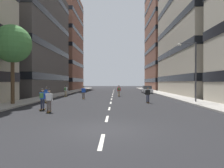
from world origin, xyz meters
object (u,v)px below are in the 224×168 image
at_px(parked_car_near, 147,90).
at_px(skater_2, 42,98).
at_px(skater_5, 148,94).
at_px(skater_6, 47,94).
at_px(streetlamp_right, 192,65).
at_px(street_tree_near, 12,44).
at_px(skater_3, 66,90).
at_px(skater_4, 83,92).
at_px(skater_0, 49,99).
at_px(skater_1, 119,90).

xyz_separation_m(parked_car_near, skater_2, (-12.45, -26.70, 0.32)).
bearing_deg(skater_5, skater_6, 180.00).
bearing_deg(parked_car_near, streetlamp_right, -84.59).
distance_m(street_tree_near, skater_3, 13.34).
bearing_deg(skater_4, street_tree_near, -126.97).
bearing_deg(skater_6, skater_2, -74.69).
bearing_deg(parked_car_near, skater_4, -125.29).
xyz_separation_m(skater_0, skater_2, (-0.94, 1.24, 0.03)).
bearing_deg(skater_6, parked_car_near, 55.81).
relative_size(skater_0, skater_4, 1.00).
bearing_deg(skater_1, skater_5, -74.00).
bearing_deg(street_tree_near, streetlamp_right, 8.23).
bearing_deg(skater_0, skater_6, 109.66).
relative_size(street_tree_near, skater_1, 4.36).
height_order(skater_1, skater_4, same).
xyz_separation_m(streetlamp_right, skater_2, (-14.38, -6.33, -3.12)).
relative_size(skater_0, skater_3, 1.00).
distance_m(skater_5, skater_6, 11.07).
bearing_deg(skater_2, skater_0, -52.80).
relative_size(streetlamp_right, skater_3, 3.65).
relative_size(skater_4, skater_6, 1.00).
relative_size(street_tree_near, skater_2, 4.36).
height_order(parked_car_near, street_tree_near, street_tree_near).
xyz_separation_m(parked_car_near, skater_1, (-5.99, -10.35, 0.32)).
height_order(skater_2, skater_6, same).
bearing_deg(street_tree_near, parked_car_near, 54.14).
distance_m(street_tree_near, skater_6, 6.11).
distance_m(skater_0, skater_4, 12.63).
distance_m(skater_0, skater_6, 7.66).
bearing_deg(streetlamp_right, skater_3, 149.82).
height_order(skater_3, skater_5, same).
bearing_deg(skater_0, skater_3, 99.43).
relative_size(skater_3, skater_5, 1.00).
bearing_deg(skater_2, street_tree_near, 139.27).
xyz_separation_m(skater_2, skater_4, (1.60, 11.37, -0.03)).
bearing_deg(skater_4, skater_5, -34.56).
xyz_separation_m(parked_car_near, skater_0, (-11.51, -27.94, 0.29)).
bearing_deg(skater_4, streetlamp_right, -21.54).
relative_size(skater_1, skater_4, 1.00).
distance_m(skater_3, skater_6, 9.81).
bearing_deg(skater_0, parked_car_near, 67.62).
bearing_deg(streetlamp_right, skater_1, 128.31).
bearing_deg(parked_car_near, skater_3, -142.70).
bearing_deg(skater_6, skater_5, -0.00).
relative_size(skater_2, skater_6, 1.00).
bearing_deg(skater_3, skater_5, -40.92).
distance_m(skater_1, skater_5, 10.80).
xyz_separation_m(skater_0, skater_1, (5.51, 17.60, 0.03)).
distance_m(skater_0, skater_5, 11.14).
relative_size(skater_2, skater_5, 1.00).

